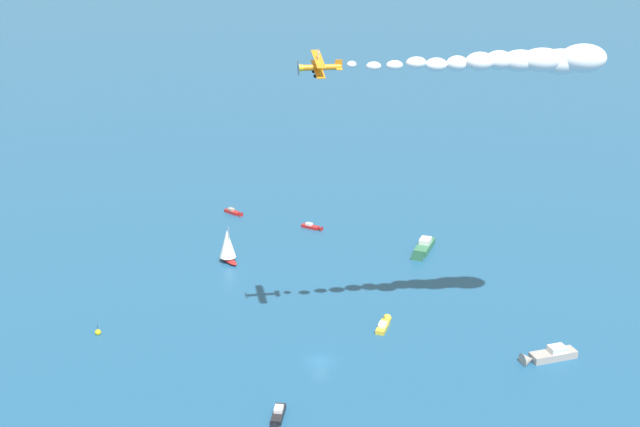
{
  "coord_description": "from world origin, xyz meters",
  "views": [
    {
      "loc": [
        -111.34,
        77.25,
        78.56
      ],
      "look_at": [
        0.0,
        0.0,
        27.12
      ],
      "focal_mm": 50.72,
      "sensor_mm": 36.0,
      "label": 1
    }
  ],
  "objects_px": {
    "motorboat_far_stbd": "(277,417)",
    "motorboat_mid_cluster": "(234,212)",
    "motorboat_far_port": "(546,356)",
    "biplane_lead": "(318,67)",
    "marker_buoy": "(98,332)",
    "wingwalker_lead": "(318,53)",
    "sailboat_outer_ring_a": "(228,245)",
    "motorboat_outer_ring_b": "(423,249)",
    "motorboat_ahead": "(313,227)",
    "motorboat_trailing": "(384,324)"
  },
  "relations": [
    {
      "from": "motorboat_far_stbd",
      "to": "motorboat_trailing",
      "type": "distance_m",
      "value": 35.29
    },
    {
      "from": "motorboat_mid_cluster",
      "to": "wingwalker_lead",
      "type": "xyz_separation_m",
      "value": [
        -70.66,
        23.75,
        52.62
      ]
    },
    {
      "from": "motorboat_far_stbd",
      "to": "motorboat_ahead",
      "type": "bearing_deg",
      "value": -38.29
    },
    {
      "from": "motorboat_trailing",
      "to": "motorboat_outer_ring_b",
      "type": "bearing_deg",
      "value": -52.08
    },
    {
      "from": "motorboat_outer_ring_b",
      "to": "marker_buoy",
      "type": "xyz_separation_m",
      "value": [
        4.93,
        73.12,
        -0.47
      ]
    },
    {
      "from": "biplane_lead",
      "to": "sailboat_outer_ring_a",
      "type": "bearing_deg",
      "value": -10.09
    },
    {
      "from": "motorboat_trailing",
      "to": "wingwalker_lead",
      "type": "bearing_deg",
      "value": 102.69
    },
    {
      "from": "sailboat_outer_ring_a",
      "to": "motorboat_outer_ring_b",
      "type": "height_order",
      "value": "sailboat_outer_ring_a"
    },
    {
      "from": "motorboat_ahead",
      "to": "motorboat_mid_cluster",
      "type": "relative_size",
      "value": 0.97
    },
    {
      "from": "motorboat_trailing",
      "to": "sailboat_outer_ring_a",
      "type": "bearing_deg",
      "value": 11.9
    },
    {
      "from": "motorboat_far_port",
      "to": "motorboat_ahead",
      "type": "bearing_deg",
      "value": -1.13
    },
    {
      "from": "motorboat_far_stbd",
      "to": "motorboat_outer_ring_b",
      "type": "distance_m",
      "value": 71.2
    },
    {
      "from": "motorboat_far_stbd",
      "to": "marker_buoy",
      "type": "bearing_deg",
      "value": 16.25
    },
    {
      "from": "sailboat_outer_ring_a",
      "to": "marker_buoy",
      "type": "distance_m",
      "value": 38.67
    },
    {
      "from": "motorboat_far_stbd",
      "to": "biplane_lead",
      "type": "height_order",
      "value": "biplane_lead"
    },
    {
      "from": "wingwalker_lead",
      "to": "motorboat_ahead",
      "type": "bearing_deg",
      "value": -33.45
    },
    {
      "from": "motorboat_far_port",
      "to": "motorboat_mid_cluster",
      "type": "height_order",
      "value": "motorboat_far_port"
    },
    {
      "from": "motorboat_ahead",
      "to": "marker_buoy",
      "type": "xyz_separation_m",
      "value": [
        -20.42,
        61.17,
        -0.03
      ]
    },
    {
      "from": "motorboat_trailing",
      "to": "marker_buoy",
      "type": "height_order",
      "value": "marker_buoy"
    },
    {
      "from": "motorboat_far_port",
      "to": "motorboat_ahead",
      "type": "relative_size",
      "value": 1.94
    },
    {
      "from": "motorboat_trailing",
      "to": "biplane_lead",
      "type": "xyz_separation_m",
      "value": [
        -3.53,
        17.13,
        50.44
      ]
    },
    {
      "from": "motorboat_far_port",
      "to": "motorboat_trailing",
      "type": "height_order",
      "value": "motorboat_far_port"
    },
    {
      "from": "motorboat_trailing",
      "to": "motorboat_ahead",
      "type": "relative_size",
      "value": 1.1
    },
    {
      "from": "motorboat_far_port",
      "to": "biplane_lead",
      "type": "height_order",
      "value": "biplane_lead"
    },
    {
      "from": "sailboat_outer_ring_a",
      "to": "motorboat_outer_ring_b",
      "type": "bearing_deg",
      "value": -118.01
    },
    {
      "from": "motorboat_far_stbd",
      "to": "wingwalker_lead",
      "type": "xyz_separation_m",
      "value": [
        10.46,
        -14.91,
        52.55
      ]
    },
    {
      "from": "wingwalker_lead",
      "to": "motorboat_far_port",
      "type": "bearing_deg",
      "value": -123.25
    },
    {
      "from": "wingwalker_lead",
      "to": "marker_buoy",
      "type": "bearing_deg",
      "value": 40.92
    },
    {
      "from": "motorboat_ahead",
      "to": "sailboat_outer_ring_a",
      "type": "relative_size",
      "value": 0.66
    },
    {
      "from": "motorboat_far_port",
      "to": "motorboat_far_stbd",
      "type": "xyz_separation_m",
      "value": [
        10.95,
        47.58,
        -0.3
      ]
    },
    {
      "from": "motorboat_ahead",
      "to": "biplane_lead",
      "type": "relative_size",
      "value": 0.75
    },
    {
      "from": "motorboat_far_port",
      "to": "sailboat_outer_ring_a",
      "type": "xyz_separation_m",
      "value": [
        67.75,
        24.29,
        2.97
      ]
    },
    {
      "from": "motorboat_mid_cluster",
      "to": "wingwalker_lead",
      "type": "height_order",
      "value": "wingwalker_lead"
    },
    {
      "from": "motorboat_far_port",
      "to": "motorboat_outer_ring_b",
      "type": "bearing_deg",
      "value": -15.68
    },
    {
      "from": "marker_buoy",
      "to": "motorboat_outer_ring_b",
      "type": "bearing_deg",
      "value": -93.86
    },
    {
      "from": "marker_buoy",
      "to": "biplane_lead",
      "type": "height_order",
      "value": "biplane_lead"
    },
    {
      "from": "motorboat_outer_ring_b",
      "to": "marker_buoy",
      "type": "distance_m",
      "value": 73.29
    },
    {
      "from": "marker_buoy",
      "to": "motorboat_mid_cluster",
      "type": "bearing_deg",
      "value": -52.19
    },
    {
      "from": "motorboat_ahead",
      "to": "wingwalker_lead",
      "type": "relative_size",
      "value": 3.54
    },
    {
      "from": "motorboat_outer_ring_b",
      "to": "biplane_lead",
      "type": "relative_size",
      "value": 1.47
    },
    {
      "from": "motorboat_trailing",
      "to": "motorboat_far_port",
      "type": "bearing_deg",
      "value": -148.78
    },
    {
      "from": "motorboat_far_port",
      "to": "wingwalker_lead",
      "type": "height_order",
      "value": "wingwalker_lead"
    },
    {
      "from": "motorboat_mid_cluster",
      "to": "biplane_lead",
      "type": "relative_size",
      "value": 0.78
    },
    {
      "from": "sailboat_outer_ring_a",
      "to": "wingwalker_lead",
      "type": "relative_size",
      "value": 5.38
    },
    {
      "from": "motorboat_trailing",
      "to": "wingwalker_lead",
      "type": "xyz_separation_m",
      "value": [
        -3.9,
        17.32,
        52.56
      ]
    },
    {
      "from": "motorboat_mid_cluster",
      "to": "motorboat_outer_ring_b",
      "type": "bearing_deg",
      "value": -153.31
    },
    {
      "from": "motorboat_far_stbd",
      "to": "motorboat_mid_cluster",
      "type": "relative_size",
      "value": 1.04
    },
    {
      "from": "motorboat_far_port",
      "to": "marker_buoy",
      "type": "xyz_separation_m",
      "value": [
        52.64,
        59.73,
        -0.4
      ]
    },
    {
      "from": "motorboat_mid_cluster",
      "to": "motorboat_outer_ring_b",
      "type": "xyz_separation_m",
      "value": [
        -44.37,
        -22.31,
        0.43
      ]
    },
    {
      "from": "motorboat_far_port",
      "to": "marker_buoy",
      "type": "distance_m",
      "value": 79.62
    }
  ]
}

